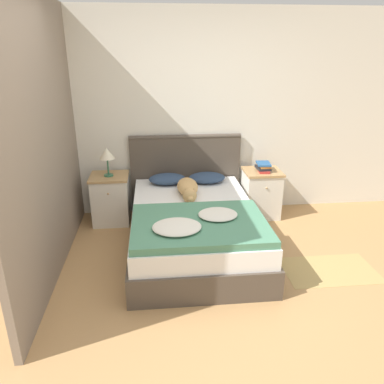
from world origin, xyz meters
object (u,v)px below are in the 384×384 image
at_px(bed, 194,228).
at_px(pillow_right, 207,178).
at_px(dog, 188,188).
at_px(nightstand_left, 111,199).
at_px(nightstand_right, 261,193).
at_px(table_lamp, 107,155).
at_px(pillow_left, 167,179).
at_px(book_stack, 263,167).

distance_m(bed, pillow_right, 0.89).
xyz_separation_m(pillow_right, dog, (-0.28, -0.42, 0.02)).
relative_size(nightstand_left, pillow_right, 1.34).
xyz_separation_m(nightstand_right, table_lamp, (-1.93, -0.02, 0.57)).
bearing_deg(nightstand_right, dog, -157.76).
xyz_separation_m(nightstand_right, dog, (-0.99, -0.41, 0.26)).
height_order(nightstand_left, pillow_left, nightstand_left).
relative_size(pillow_left, book_stack, 1.81).
bearing_deg(nightstand_right, book_stack, -87.33).
distance_m(dog, table_lamp, 1.06).
distance_m(bed, pillow_left, 0.89).
bearing_deg(nightstand_left, pillow_right, 0.48).
relative_size(bed, table_lamp, 5.82).
relative_size(nightstand_left, book_stack, 2.43).
height_order(pillow_right, dog, dog).
height_order(bed, book_stack, book_stack).
distance_m(nightstand_right, dog, 1.10).
height_order(nightstand_left, table_lamp, table_lamp).
xyz_separation_m(nightstand_left, book_stack, (1.93, -0.02, 0.36)).
bearing_deg(pillow_right, bed, -107.49).
bearing_deg(book_stack, pillow_right, 177.84).
height_order(nightstand_right, pillow_left, nightstand_right).
bearing_deg(pillow_left, table_lamp, -177.80).
bearing_deg(dog, bed, -85.59).
height_order(pillow_right, book_stack, book_stack).
xyz_separation_m(nightstand_left, pillow_left, (0.71, 0.01, 0.23)).
relative_size(pillow_right, book_stack, 1.81).
height_order(bed, pillow_right, pillow_right).
bearing_deg(table_lamp, pillow_right, 1.29).
relative_size(pillow_left, table_lamp, 1.32).
relative_size(pillow_right, dog, 0.69).
relative_size(book_stack, table_lamp, 0.73).
bearing_deg(dog, table_lamp, 157.42).
distance_m(pillow_right, book_stack, 0.73).
distance_m(pillow_left, table_lamp, 0.79).
bearing_deg(pillow_left, dog, -62.03).
distance_m(bed, table_lamp, 1.39).
bearing_deg(pillow_right, pillow_left, 180.00).
distance_m(bed, nightstand_left, 1.24).
distance_m(bed, nightstand_right, 1.24).
xyz_separation_m(nightstand_left, dog, (0.93, -0.41, 0.26)).
relative_size(dog, book_stack, 2.63).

